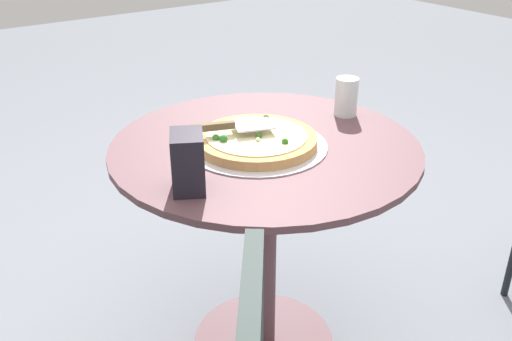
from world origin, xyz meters
TOP-DOWN VIEW (x-y plane):
  - patio_table at (0.00, 0.00)m, footprint 0.81×0.81m
  - pizza_on_tray at (0.03, -0.00)m, footprint 0.37×0.37m
  - pizza_server at (0.07, -0.04)m, footprint 0.21×0.12m
  - drinking_cup at (-0.31, -0.03)m, footprint 0.07×0.07m
  - napkin_dispenser at (0.28, 0.10)m, footprint 0.11×0.12m

SIDE VIEW (x-z plane):
  - patio_table at x=0.00m, z-range 0.15..0.84m
  - pizza_on_tray at x=0.03m, z-range 0.68..0.73m
  - pizza_server at x=0.07m, z-range 0.73..0.75m
  - drinking_cup at x=-0.31m, z-range 0.69..0.80m
  - napkin_dispenser at x=0.28m, z-range 0.69..0.82m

